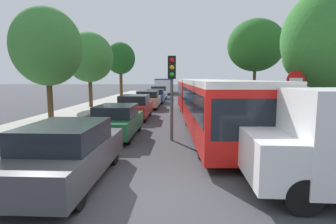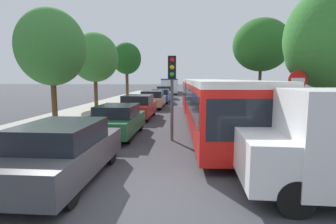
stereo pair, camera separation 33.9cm
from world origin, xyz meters
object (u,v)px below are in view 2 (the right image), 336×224
object	(u,v)px
queued_car_graphite	(63,152)
queued_car_tan	(153,99)
tree_right_mid	(261,45)
queued_car_green	(118,120)
city_bus_rear	(170,85)
tree_left_mid	(51,47)
tree_left_far	(95,57)
tree_right_near	(330,41)
queued_car_red	(138,107)
queued_car_blue	(161,96)
direction_sign_post	(302,77)
articulated_bus	(209,98)
no_entry_sign	(297,95)
tree_left_distant	(127,59)
traffic_light	(172,79)
queued_car_white	(165,92)

from	to	relation	value
queued_car_graphite	queued_car_tan	xyz separation A→B (m)	(0.11, 15.79, 0.00)
tree_right_mid	queued_car_green	bearing A→B (deg)	-129.29
city_bus_rear	tree_left_mid	world-z (taller)	tree_left_mid
tree_left_far	tree_right_mid	world-z (taller)	tree_right_mid
tree_right_near	tree_left_mid	bearing A→B (deg)	166.87
queued_car_red	tree_right_near	bearing A→B (deg)	-120.98
tree_left_mid	city_bus_rear	bearing A→B (deg)	81.73
queued_car_blue	direction_sign_post	size ratio (longest dim) A/B	1.12
articulated_bus	tree_right_near	xyz separation A→B (m)	(4.36, -3.67, 2.56)
queued_car_tan	tree_left_far	distance (m)	5.96
queued_car_graphite	tree_right_near	world-z (taller)	tree_right_near
queued_car_red	queued_car_tan	bearing A→B (deg)	-1.56
city_bus_rear	queued_car_tan	bearing A→B (deg)	178.05
queued_car_green	no_entry_sign	xyz separation A→B (m)	(7.19, -0.65, 1.17)
queued_car_tan	tree_left_far	world-z (taller)	tree_left_far
no_entry_sign	tree_left_mid	xyz separation A→B (m)	(-11.58, 3.59, 2.30)
tree_right_near	tree_left_far	bearing A→B (deg)	141.22
city_bus_rear	tree_left_distant	bearing A→B (deg)	161.54
queued_car_green	tree_right_mid	bearing A→B (deg)	-39.06
traffic_light	tree_right_mid	bearing A→B (deg)	149.20
traffic_light	tree_left_distant	distance (m)	21.20
queued_car_graphite	tree_right_mid	distance (m)	18.61
queued_car_green	city_bus_rear	bearing A→B (deg)	0.14
city_bus_rear	tree_left_distant	size ratio (longest dim) A/B	1.72
queued_car_green	queued_car_tan	xyz separation A→B (m)	(0.08, 10.79, 0.04)
tree_left_mid	queued_car_tan	bearing A→B (deg)	60.33
queued_car_blue	tree_left_far	distance (m)	7.87
articulated_bus	tree_left_distant	size ratio (longest dim) A/B	2.51
city_bus_rear	direction_sign_post	bearing A→B (deg)	-166.63
tree_right_near	queued_car_red	bearing A→B (deg)	148.80
queued_car_blue	queued_car_white	distance (m)	5.64
city_bus_rear	queued_car_tan	world-z (taller)	city_bus_rear
queued_car_red	tree_right_mid	distance (m)	11.40
tree_right_mid	no_entry_sign	bearing A→B (deg)	-98.10
queued_car_green	queued_car_tan	bearing A→B (deg)	-0.19
queued_car_red	no_entry_sign	distance (m)	9.38
articulated_bus	no_entry_sign	world-z (taller)	no_entry_sign
articulated_bus	direction_sign_post	world-z (taller)	direction_sign_post
articulated_bus	tree_left_mid	bearing A→B (deg)	-88.30
tree_left_mid	tree_right_near	bearing A→B (deg)	-13.13
queued_car_white	tree_left_mid	xyz separation A→B (m)	(-4.58, -18.23, 3.40)
queued_car_tan	tree_right_mid	bearing A→B (deg)	-89.88
city_bus_rear	queued_car_graphite	world-z (taller)	city_bus_rear
queued_car_red	no_entry_sign	xyz separation A→B (m)	(7.28, -5.80, 1.13)
queued_car_graphite	tree_left_far	world-z (taller)	tree_left_far
city_bus_rear	no_entry_sign	distance (m)	34.87
traffic_light	direction_sign_post	bearing A→B (deg)	114.42
no_entry_sign	tree_left_mid	size ratio (longest dim) A/B	0.45
city_bus_rear	queued_car_tan	size ratio (longest dim) A/B	2.68
queued_car_white	direction_sign_post	distance (m)	20.63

